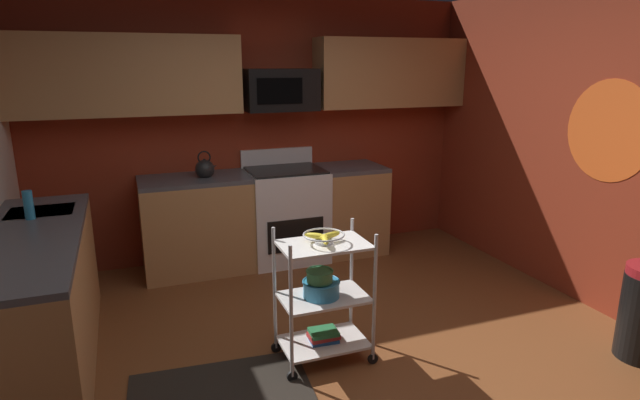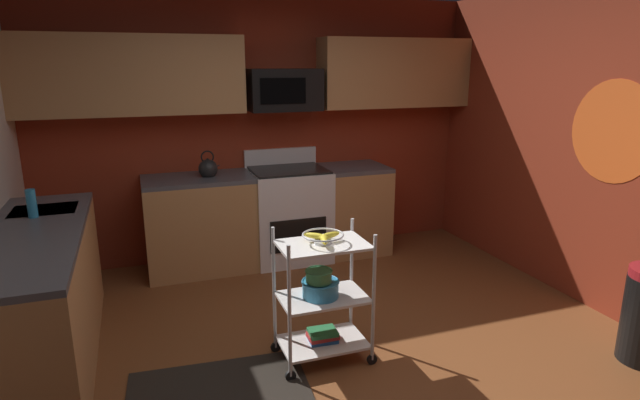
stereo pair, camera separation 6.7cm
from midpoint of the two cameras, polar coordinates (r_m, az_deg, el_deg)
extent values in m
cube|color=brown|center=(3.64, 4.24, -18.23)|extent=(4.40, 4.80, 0.04)
cube|color=maroon|center=(5.40, -6.01, 7.69)|extent=(4.52, 0.06, 2.60)
cube|color=maroon|center=(4.52, 31.55, 4.17)|extent=(0.06, 4.80, 2.60)
cylinder|color=#E5591E|center=(4.60, 29.66, 6.47)|extent=(0.00, 0.79, 0.79)
cube|color=#B27F4C|center=(5.27, -4.90, -2.05)|extent=(2.43, 0.60, 0.88)
cube|color=#4C4C51|center=(5.15, -5.01, 2.85)|extent=(2.43, 0.60, 0.04)
cube|color=#B27F4C|center=(3.93, -27.66, -9.82)|extent=(0.60, 2.04, 0.88)
cube|color=#4C4C51|center=(3.77, -28.49, -3.42)|extent=(0.60, 2.04, 0.04)
cube|color=#B7BABC|center=(4.33, -27.35, -1.94)|extent=(0.44, 0.36, 0.16)
cube|color=white|center=(5.31, -3.04, -1.66)|extent=(0.76, 0.64, 0.92)
cube|color=black|center=(5.04, -1.96, -3.84)|extent=(0.56, 0.01, 0.32)
cube|color=white|center=(5.45, -4.00, 4.71)|extent=(0.76, 0.06, 0.18)
cube|color=black|center=(5.19, -3.11, 3.32)|extent=(0.72, 0.60, 0.02)
cube|color=#B27F4C|center=(5.02, -19.52, 12.70)|extent=(1.98, 0.33, 0.70)
cube|color=#B27F4C|center=(5.68, 8.48, 13.52)|extent=(1.62, 0.33, 0.70)
cube|color=black|center=(5.20, -3.59, 11.89)|extent=(0.70, 0.38, 0.40)
cube|color=black|center=(5.00, -3.63, 11.77)|extent=(0.44, 0.01, 0.24)
cylinder|color=silver|center=(3.28, -2.74, -12.18)|extent=(0.02, 0.02, 0.88)
cylinder|color=black|center=(3.51, -2.65, -18.60)|extent=(0.07, 0.02, 0.07)
cylinder|color=silver|center=(3.47, 6.43, -10.68)|extent=(0.02, 0.02, 0.88)
cylinder|color=black|center=(3.68, 6.22, -16.87)|extent=(0.07, 0.02, 0.07)
cylinder|color=silver|center=(3.60, -4.48, -9.64)|extent=(0.02, 0.02, 0.88)
cylinder|color=black|center=(3.81, -4.34, -15.68)|extent=(0.07, 0.02, 0.07)
cylinder|color=silver|center=(3.78, 3.96, -8.45)|extent=(0.02, 0.02, 0.88)
cylinder|color=black|center=(3.97, 3.85, -14.29)|extent=(0.07, 0.02, 0.07)
cube|color=silver|center=(3.69, 0.84, -15.20)|extent=(0.57, 0.37, 0.02)
cube|color=silver|center=(3.53, 0.86, -10.57)|extent=(0.57, 0.37, 0.02)
cube|color=silver|center=(3.39, 0.89, -4.91)|extent=(0.57, 0.37, 0.02)
torus|color=silver|center=(3.37, 0.89, -3.80)|extent=(0.27, 0.27, 0.01)
cylinder|color=silver|center=(3.38, 0.89, -4.61)|extent=(0.12, 0.12, 0.02)
ellipsoid|color=yellow|center=(3.40, 1.56, -3.88)|extent=(0.17, 0.09, 0.04)
ellipsoid|color=yellow|center=(3.39, 0.11, -3.94)|extent=(0.15, 0.14, 0.04)
ellipsoid|color=yellow|center=(3.33, 1.01, -4.32)|extent=(0.08, 0.17, 0.04)
cylinder|color=#338CBF|center=(3.50, 0.61, -9.67)|extent=(0.24, 0.24, 0.11)
torus|color=#338CBF|center=(3.48, 0.61, -8.87)|extent=(0.25, 0.25, 0.01)
cylinder|color=#387F4C|center=(3.44, 0.43, -8.31)|extent=(0.17, 0.17, 0.08)
torus|color=#387F4C|center=(3.43, 0.43, -7.73)|extent=(0.18, 0.18, 0.01)
cube|color=#1E4C8C|center=(3.68, 0.85, -14.93)|extent=(0.20, 0.15, 0.02)
cube|color=#B22626|center=(3.66, 0.85, -14.57)|extent=(0.20, 0.14, 0.03)
cube|color=#26723F|center=(3.65, 0.85, -14.19)|extent=(0.19, 0.16, 0.03)
sphere|color=black|center=(5.02, -11.73, 3.35)|extent=(0.18, 0.18, 0.18)
sphere|color=black|center=(5.00, -11.78, 4.33)|extent=(0.03, 0.03, 0.03)
cone|color=black|center=(5.03, -10.82, 3.62)|extent=(0.09, 0.04, 0.06)
torus|color=black|center=(5.00, -11.79, 4.61)|extent=(0.12, 0.01, 0.12)
cylinder|color=#2D8CBF|center=(4.10, -28.50, -0.34)|extent=(0.06, 0.06, 0.20)
cube|color=black|center=(3.46, -10.34, -19.95)|extent=(1.15, 0.79, 0.01)
camera|label=1|loc=(0.03, -89.46, 0.14)|focal=29.37mm
camera|label=2|loc=(0.03, 90.54, -0.14)|focal=29.37mm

